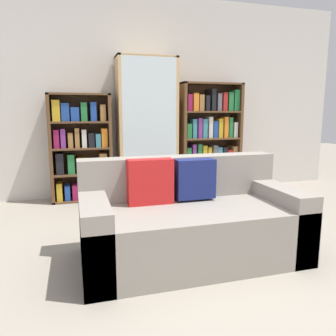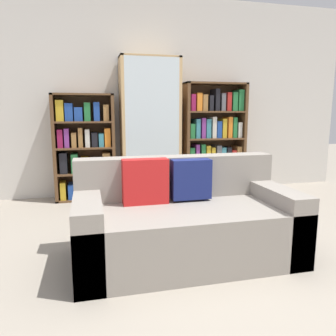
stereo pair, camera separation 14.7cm
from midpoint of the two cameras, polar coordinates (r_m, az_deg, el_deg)
The scene contains 7 objects.
ground_plane at distance 2.40m, azimuth 10.08°, elevation -19.17°, with size 16.00×16.00×0.00m, color gray.
wall_back at distance 4.68m, azimuth -2.97°, elevation 12.20°, with size 6.06×0.06×2.70m.
couch at distance 2.64m, azimuth 4.54°, elevation -9.41°, with size 1.70×0.84×0.79m.
bookshelf_left at distance 4.41m, azimuth -13.44°, elevation 3.19°, with size 0.78×0.32×1.38m.
display_cabinet at distance 4.46m, azimuth -2.20°, elevation 6.75°, with size 0.79×0.36×1.86m.
bookshelf_right at distance 4.76m, azimuth 8.86°, elevation 4.85°, with size 0.89×0.32×1.55m.
wine_bottle at distance 3.53m, azimuth 11.74°, elevation -6.82°, with size 0.09×0.09×0.38m.
Camera 2 is at (-0.80, -1.93, 1.16)m, focal length 35.00 mm.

